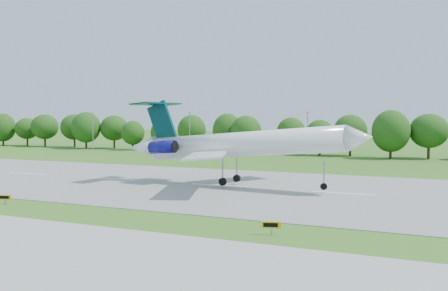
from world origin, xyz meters
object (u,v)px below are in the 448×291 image
Objects in this scene: service_vehicle_b at (252,154)px; airliner at (231,144)px; taxi_sign_left at (5,197)px; service_vehicle_a at (210,152)px.

airliner is at bearing -137.53° from service_vehicle_b.
airliner reaches higher than service_vehicle_b.
airliner is at bearing 36.39° from taxi_sign_left.
service_vehicle_a reaches higher than taxi_sign_left.
airliner is 67.94m from service_vehicle_a.
taxi_sign_left is 0.51× the size of service_vehicle_b.
service_vehicle_a is at bearing 111.85° from service_vehicle_b.
service_vehicle_b is (1.29, 84.87, -0.32)m from taxi_sign_left.
service_vehicle_b is at bearing 112.27° from airliner.
airliner is 11.22× the size of service_vehicle_a.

